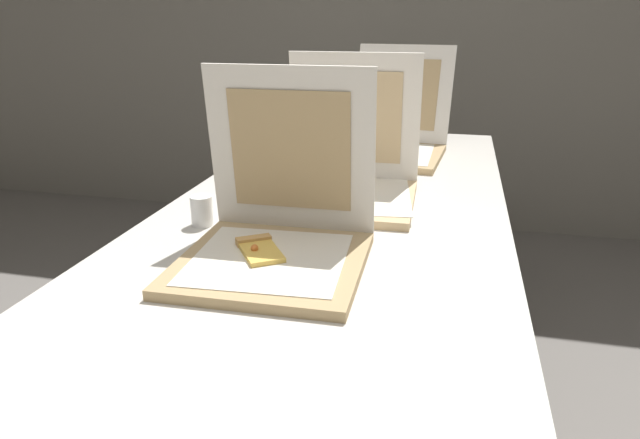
{
  "coord_description": "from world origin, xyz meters",
  "views": [
    {
      "loc": [
        0.3,
        -0.7,
        1.26
      ],
      "look_at": [
        0.02,
        0.46,
        0.82
      ],
      "focal_mm": 31.85,
      "sensor_mm": 36.0,
      "label": 1
    }
  ],
  "objects_px": {
    "pizza_box_middle": "(347,180)",
    "cup_white_near_center": "(202,211)",
    "pizza_box_front": "(276,236)",
    "cup_white_far": "(303,162)",
    "table": "(328,235)",
    "pizza_box_back": "(391,140)"
  },
  "relations": [
    {
      "from": "pizza_box_middle",
      "to": "pizza_box_back",
      "type": "height_order",
      "value": "pizza_box_middle"
    },
    {
      "from": "pizza_box_back",
      "to": "cup_white_near_center",
      "type": "height_order",
      "value": "pizza_box_back"
    },
    {
      "from": "table",
      "to": "pizza_box_back",
      "type": "relative_size",
      "value": 4.39
    },
    {
      "from": "pizza_box_front",
      "to": "pizza_box_middle",
      "type": "height_order",
      "value": "pizza_box_front"
    },
    {
      "from": "pizza_box_front",
      "to": "pizza_box_middle",
      "type": "distance_m",
      "value": 0.46
    },
    {
      "from": "cup_white_far",
      "to": "cup_white_near_center",
      "type": "relative_size",
      "value": 1.0
    },
    {
      "from": "pizza_box_front",
      "to": "cup_white_near_center",
      "type": "distance_m",
      "value": 0.29
    },
    {
      "from": "pizza_box_front",
      "to": "pizza_box_back",
      "type": "distance_m",
      "value": 1.01
    },
    {
      "from": "pizza_box_front",
      "to": "cup_white_far",
      "type": "bearing_deg",
      "value": 99.18
    },
    {
      "from": "table",
      "to": "pizza_box_middle",
      "type": "distance_m",
      "value": 0.2
    },
    {
      "from": "pizza_box_middle",
      "to": "cup_white_far",
      "type": "distance_m",
      "value": 0.3
    },
    {
      "from": "pizza_box_middle",
      "to": "pizza_box_back",
      "type": "bearing_deg",
      "value": 82.76
    },
    {
      "from": "table",
      "to": "cup_white_near_center",
      "type": "bearing_deg",
      "value": -157.44
    },
    {
      "from": "pizza_box_middle",
      "to": "cup_white_near_center",
      "type": "distance_m",
      "value": 0.42
    },
    {
      "from": "pizza_box_back",
      "to": "cup_white_far",
      "type": "xyz_separation_m",
      "value": [
        -0.25,
        -0.32,
        -0.02
      ]
    },
    {
      "from": "cup_white_near_center",
      "to": "pizza_box_front",
      "type": "bearing_deg",
      "value": -33.9
    },
    {
      "from": "pizza_box_middle",
      "to": "cup_white_near_center",
      "type": "xyz_separation_m",
      "value": [
        -0.31,
        -0.29,
        -0.02
      ]
    },
    {
      "from": "pizza_box_front",
      "to": "cup_white_near_center",
      "type": "bearing_deg",
      "value": 144.88
    },
    {
      "from": "table",
      "to": "pizza_box_front",
      "type": "relative_size",
      "value": 5.87
    },
    {
      "from": "table",
      "to": "pizza_box_front",
      "type": "xyz_separation_m",
      "value": [
        -0.05,
        -0.28,
        0.1
      ]
    },
    {
      "from": "cup_white_near_center",
      "to": "cup_white_far",
      "type": "bearing_deg",
      "value": 77.36
    },
    {
      "from": "pizza_box_middle",
      "to": "pizza_box_back",
      "type": "distance_m",
      "value": 0.56
    }
  ]
}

